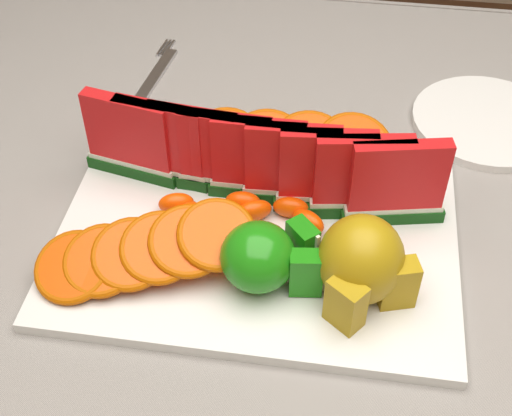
{
  "coord_description": "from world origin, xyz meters",
  "views": [
    {
      "loc": [
        0.03,
        -0.49,
        1.29
      ],
      "look_at": [
        -0.05,
        -0.01,
        0.81
      ],
      "focal_mm": 50.0,
      "sensor_mm": 36.0,
      "label": 1
    }
  ],
  "objects": [
    {
      "name": "apple_cluster",
      "position": [
        -0.03,
        -0.06,
        0.8
      ],
      "size": [
        0.11,
        0.09,
        0.07
      ],
      "color": "#33891F",
      "rests_on": "platter"
    },
    {
      "name": "fork",
      "position": [
        -0.22,
        0.25,
        0.76
      ],
      "size": [
        0.04,
        0.2,
        0.0
      ],
      "color": "silver",
      "rests_on": "tablecloth"
    },
    {
      "name": "side_plate",
      "position": [
        0.2,
        0.23,
        0.76
      ],
      "size": [
        0.18,
        0.18,
        0.01
      ],
      "color": "silver",
      "rests_on": "tablecloth"
    },
    {
      "name": "watermelon_row",
      "position": [
        -0.05,
        0.05,
        0.82
      ],
      "size": [
        0.39,
        0.07,
        0.1
      ],
      "color": "#093909",
      "rests_on": "platter"
    },
    {
      "name": "orange_fan_front",
      "position": [
        -0.14,
        -0.07,
        0.8
      ],
      "size": [
        0.22,
        0.13,
        0.06
      ],
      "color": "#C96611",
      "rests_on": "platter"
    },
    {
      "name": "orange_fan_back",
      "position": [
        -0.05,
        0.12,
        0.79
      ],
      "size": [
        0.29,
        0.11,
        0.04
      ],
      "color": "#C96611",
      "rests_on": "platter"
    },
    {
      "name": "pear_cluster",
      "position": [
        0.06,
        -0.06,
        0.81
      ],
      "size": [
        0.1,
        0.11,
        0.09
      ],
      "color": "#945C0E",
      "rests_on": "platter"
    },
    {
      "name": "platter",
      "position": [
        -0.04,
        0.0,
        0.76
      ],
      "size": [
        0.4,
        0.3,
        0.01
      ],
      "color": "silver",
      "rests_on": "tablecloth"
    },
    {
      "name": "tangerine_segments",
      "position": [
        -0.07,
        0.01,
        0.78
      ],
      "size": [
        0.18,
        0.06,
        0.02
      ],
      "color": "orange",
      "rests_on": "platter"
    },
    {
      "name": "tablecloth",
      "position": [
        0.0,
        0.0,
        0.72
      ],
      "size": [
        1.53,
        1.03,
        0.2
      ],
      "color": "slate",
      "rests_on": "table"
    },
    {
      "name": "table",
      "position": [
        0.0,
        0.0,
        0.65
      ],
      "size": [
        1.4,
        0.9,
        0.75
      ],
      "color": "#482A19",
      "rests_on": "ground"
    }
  ]
}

